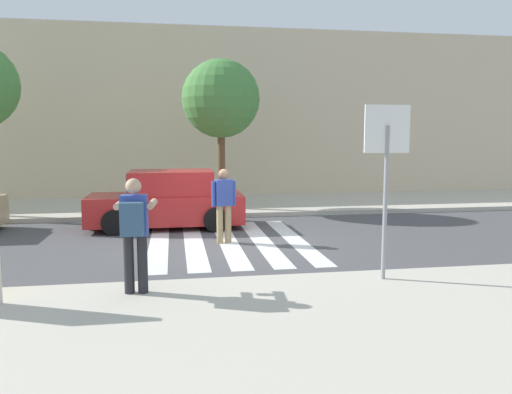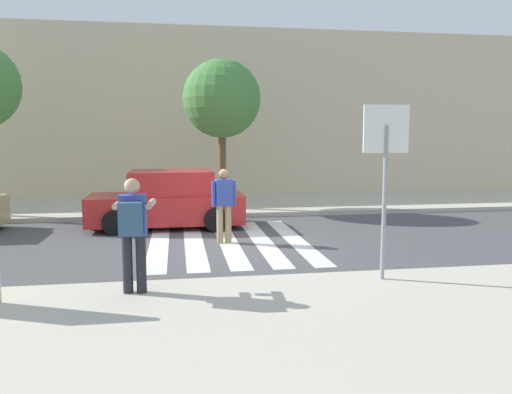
{
  "view_description": "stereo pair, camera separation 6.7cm",
  "coord_description": "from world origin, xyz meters",
  "px_view_note": "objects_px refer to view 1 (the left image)",
  "views": [
    {
      "loc": [
        -1.24,
        -11.26,
        2.49
      ],
      "look_at": [
        0.6,
        -0.2,
        1.1
      ],
      "focal_mm": 35.0,
      "sensor_mm": 36.0,
      "label": 1
    },
    {
      "loc": [
        -1.17,
        -11.27,
        2.49
      ],
      "look_at": [
        0.6,
        -0.2,
        1.1
      ],
      "focal_mm": 35.0,
      "sensor_mm": 36.0,
      "label": 2
    }
  ],
  "objects_px": {
    "photographer_with_backpack": "(134,226)",
    "street_tree_center": "(221,99)",
    "parked_car_red": "(168,201)",
    "stop_sign": "(386,153)",
    "pedestrian_crossing": "(224,201)"
  },
  "relations": [
    {
      "from": "photographer_with_backpack",
      "to": "street_tree_center",
      "type": "distance_m",
      "value": 9.22
    },
    {
      "from": "parked_car_red",
      "to": "street_tree_center",
      "type": "distance_m",
      "value": 4.19
    },
    {
      "from": "stop_sign",
      "to": "parked_car_red",
      "type": "bearing_deg",
      "value": 120.58
    },
    {
      "from": "street_tree_center",
      "to": "parked_car_red",
      "type": "bearing_deg",
      "value": -124.39
    },
    {
      "from": "stop_sign",
      "to": "street_tree_center",
      "type": "relative_size",
      "value": 0.6
    },
    {
      "from": "photographer_with_backpack",
      "to": "parked_car_red",
      "type": "distance_m",
      "value": 6.17
    },
    {
      "from": "stop_sign",
      "to": "street_tree_center",
      "type": "xyz_separation_m",
      "value": [
        -1.84,
        8.5,
        1.42
      ]
    },
    {
      "from": "parked_car_red",
      "to": "photographer_with_backpack",
      "type": "bearing_deg",
      "value": -93.84
    },
    {
      "from": "stop_sign",
      "to": "photographer_with_backpack",
      "type": "distance_m",
      "value": 4.1
    },
    {
      "from": "stop_sign",
      "to": "pedestrian_crossing",
      "type": "bearing_deg",
      "value": 120.54
    },
    {
      "from": "photographer_with_backpack",
      "to": "parked_car_red",
      "type": "height_order",
      "value": "photographer_with_backpack"
    },
    {
      "from": "stop_sign",
      "to": "parked_car_red",
      "type": "relative_size",
      "value": 0.69
    },
    {
      "from": "stop_sign",
      "to": "photographer_with_backpack",
      "type": "bearing_deg",
      "value": -178.03
    },
    {
      "from": "stop_sign",
      "to": "parked_car_red",
      "type": "height_order",
      "value": "stop_sign"
    },
    {
      "from": "stop_sign",
      "to": "pedestrian_crossing",
      "type": "height_order",
      "value": "stop_sign"
    }
  ]
}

